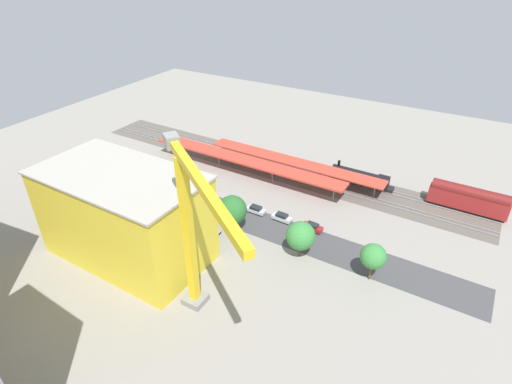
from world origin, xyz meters
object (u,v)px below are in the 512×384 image
(parked_car_2, at_px, (256,210))
(box_truck_0, at_px, (181,217))
(parked_car_3, at_px, (231,202))
(parked_car_1, at_px, (282,218))
(street_tree_0, at_px, (232,210))
(platform_canopy_near, at_px, (245,160))
(street_tree_3, at_px, (373,256))
(parked_car_0, at_px, (312,227))
(tower_crane, at_px, (192,226))
(platform_canopy_far, at_px, (293,162))
(passenger_coach, at_px, (468,198))
(construction_building, at_px, (125,216))
(locomotive, at_px, (363,178))
(street_tree_1, at_px, (301,236))
(traffic_light, at_px, (201,201))
(street_tree_2, at_px, (116,172))
(box_truck_2, at_px, (201,224))
(box_truck_1, at_px, (155,209))

(parked_car_2, bearing_deg, box_truck_0, 43.41)
(parked_car_3, bearing_deg, parked_car_2, 179.65)
(parked_car_1, height_order, street_tree_0, street_tree_0)
(platform_canopy_near, bearing_deg, street_tree_3, 150.69)
(box_truck_0, bearing_deg, parked_car_0, -155.70)
(box_truck_0, bearing_deg, tower_crane, 135.56)
(platform_canopy_far, relative_size, passenger_coach, 2.88)
(parked_car_2, relative_size, construction_building, 0.15)
(construction_building, bearing_deg, tower_crane, 165.64)
(platform_canopy_near, relative_size, locomotive, 3.46)
(street_tree_1, bearing_deg, platform_canopy_far, -62.37)
(parked_car_3, height_order, tower_crane, tower_crane)
(construction_building, height_order, traffic_light, construction_building)
(street_tree_3, bearing_deg, parked_car_0, -30.00)
(parked_car_2, relative_size, street_tree_2, 0.57)
(platform_canopy_far, bearing_deg, traffic_light, 72.55)
(parked_car_2, bearing_deg, street_tree_0, 82.50)
(street_tree_3, bearing_deg, street_tree_0, -0.76)
(parked_car_1, relative_size, box_truck_2, 0.51)
(street_tree_0, relative_size, street_tree_1, 1.05)
(parked_car_1, distance_m, street_tree_2, 42.71)
(box_truck_2, height_order, traffic_light, traffic_light)
(platform_canopy_far, bearing_deg, platform_canopy_near, 30.26)
(box_truck_1, bearing_deg, locomotive, -134.50)
(parked_car_1, xyz_separation_m, street_tree_3, (-22.66, 8.78, 4.61))
(locomotive, bearing_deg, box_truck_0, 51.18)
(parked_car_2, height_order, box_truck_2, box_truck_2)
(tower_crane, relative_size, street_tree_3, 3.83)
(traffic_light, bearing_deg, locomotive, -129.01)
(box_truck_1, relative_size, traffic_light, 1.35)
(tower_crane, relative_size, traffic_light, 4.29)
(platform_canopy_near, xyz_separation_m, street_tree_2, (23.22, 22.86, 0.95))
(street_tree_2, bearing_deg, traffic_light, -178.86)
(platform_canopy_far, height_order, construction_building, construction_building)
(street_tree_2, bearing_deg, parked_car_1, -168.32)
(box_truck_1, distance_m, street_tree_0, 19.16)
(parked_car_0, xyz_separation_m, box_truck_1, (33.60, 12.38, 0.92))
(box_truck_2, bearing_deg, parked_car_2, -120.16)
(street_tree_0, xyz_separation_m, street_tree_1, (-16.33, 0.87, -0.14))
(passenger_coach, height_order, street_tree_0, street_tree_0)
(box_truck_2, distance_m, street_tree_1, 22.60)
(parked_car_2, bearing_deg, locomotive, -124.46)
(locomotive, relative_size, traffic_light, 2.36)
(parked_car_0, bearing_deg, construction_building, 41.40)
(street_tree_2, xyz_separation_m, street_tree_3, (-64.25, 0.18, 0.00))
(construction_building, relative_size, box_truck_0, 3.64)
(passenger_coach, relative_size, street_tree_2, 2.13)
(street_tree_2, bearing_deg, locomotive, -147.16)
(passenger_coach, xyz_separation_m, traffic_light, (51.74, 33.25, 1.31))
(construction_building, bearing_deg, passenger_coach, -136.95)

